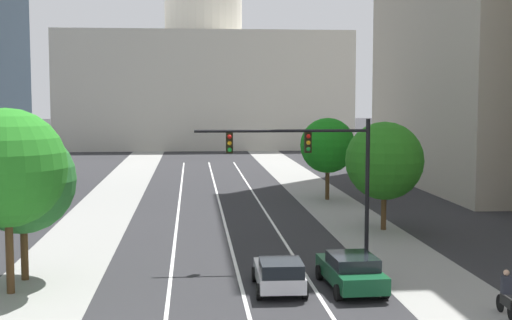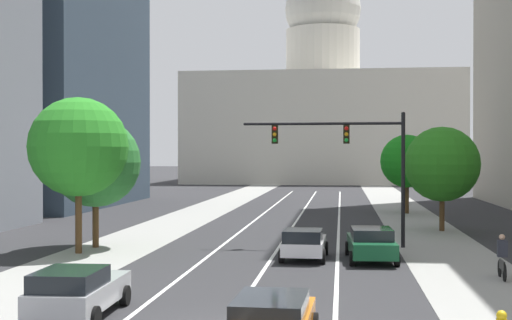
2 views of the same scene
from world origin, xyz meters
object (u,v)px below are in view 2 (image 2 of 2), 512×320
Objects in this scene: capitol_building at (323,116)px; cyclist at (502,257)px; car_white at (304,243)px; traffic_signal_mast at (352,151)px; street_tree_near_right at (442,164)px; street_tree_mid_left at (95,162)px; street_tree_near_left at (78,147)px; street_tree_far_right at (407,161)px; car_silver at (78,291)px; car_green at (371,243)px.

cyclist is (9.24, -92.58, -10.34)m from capitol_building.
car_white is 2.39× the size of cyclist.
traffic_signal_mast is 11.11m from cyclist.
street_tree_near_right is 0.97× the size of street_tree_mid_left.
car_white is at bearing -14.75° from street_tree_mid_left.
street_tree_near_left is (-9.35, -87.84, -6.09)m from capitol_building.
street_tree_far_right reaches higher than car_white.
street_tree_near_right reaches higher than street_tree_far_right.
street_tree_far_right is (12.82, 37.39, 3.38)m from car_silver.
street_tree_near_right is at bearing 28.24° from street_tree_mid_left.
street_tree_far_right is 0.98× the size of street_tree_near_right.
cyclist is at bearing -84.30° from capitol_building.
traffic_signal_mast reaches higher than cyclist.
cyclist is 17.16m from street_tree_near_right.
capitol_building reaches higher than car_white.
capitol_building reaches higher than street_tree_far_right.
street_tree_mid_left is (-4.79, 14.82, 3.55)m from car_silver.
street_tree_near_right is (18.68, 12.11, -0.97)m from street_tree_near_left.
street_tree_near_left is (-4.87, 12.70, 4.31)m from car_silver.
street_tree_far_right is (17.69, 24.69, -0.93)m from street_tree_near_left.
traffic_signal_mast reaches higher than street_tree_near_right.
traffic_signal_mast is at bearing -102.67° from street_tree_far_right.
capitol_building is at bearing -4.09° from car_silver.
street_tree_far_right is at bearing -82.47° from capitol_building.
car_silver is 0.67× the size of street_tree_mid_left.
street_tree_far_right reaches higher than car_silver.
traffic_signal_mast is (-0.79, 4.59, 4.15)m from car_green.
car_green is 0.58× the size of traffic_signal_mast.
capitol_building is 6.60× the size of street_tree_mid_left.
street_tree_far_right is 12.62m from street_tree_near_right.
capitol_building is at bearing 8.28° from cyclist.
car_silver reaches higher than car_white.
car_green is 1.18× the size of car_white.
traffic_signal_mast is 1.32× the size of street_tree_far_right.
car_silver is 14.27m from street_tree_near_left.
traffic_signal_mast is 1.11× the size of street_tree_near_left.
street_tree_near_left is at bearing -147.05° from street_tree_near_right.
traffic_signal_mast is at bearing 8.20° from street_tree_mid_left.
traffic_signal_mast is at bearing 17.00° from street_tree_near_left.
car_green is at bearing -110.87° from street_tree_near_right.
street_tree_mid_left is (-9.26, -85.72, -6.85)m from capitol_building.
capitol_building is at bearing 2.23° from car_white.
street_tree_far_right is (3.86, 25.30, 3.40)m from car_green.
street_tree_far_right is 28.63m from street_tree_mid_left.
cyclist is 0.27× the size of street_tree_far_right.
capitol_building is 88.55m from street_tree_near_left.
cyclist reaches higher than car_silver.
car_silver is 19.04m from traffic_signal_mast.
street_tree_mid_left reaches higher than street_tree_far_right.
street_tree_mid_left is at bearing 16.36° from car_silver.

